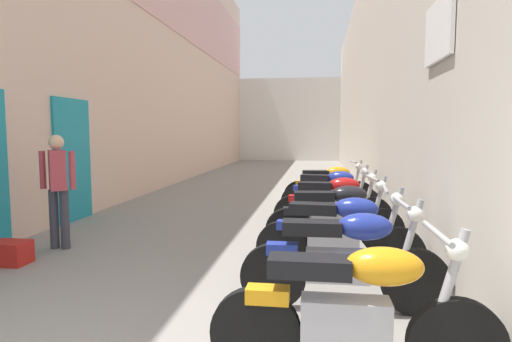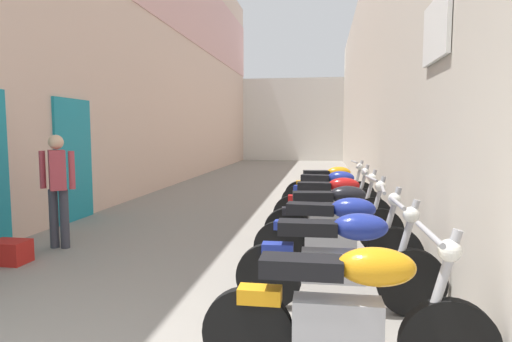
% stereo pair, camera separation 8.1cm
% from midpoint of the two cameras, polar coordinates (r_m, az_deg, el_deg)
% --- Properties ---
extents(ground_plane, '(38.37, 38.37, 0.00)m').
position_cam_midpoint_polar(ground_plane, '(10.91, 0.16, -3.21)').
color(ground_plane, gray).
extents(building_left, '(0.45, 22.37, 8.34)m').
position_cam_midpoint_polar(building_left, '(13.69, -11.45, 16.14)').
color(building_left, beige).
rests_on(building_left, ground).
extents(building_right, '(0.45, 22.37, 6.01)m').
position_cam_midpoint_polar(building_right, '(12.81, 15.19, 11.36)').
color(building_right, beige).
rests_on(building_right, ground).
extents(building_far_end, '(8.57, 2.00, 4.57)m').
position_cam_midpoint_polar(building_far_end, '(24.91, 5.16, 6.82)').
color(building_far_end, silver).
rests_on(building_far_end, ground).
extents(motorcycle_nearest, '(1.85, 0.58, 1.04)m').
position_cam_midpoint_polar(motorcycle_nearest, '(2.88, 12.93, -17.54)').
color(motorcycle_nearest, black).
rests_on(motorcycle_nearest, ground).
extents(motorcycle_second, '(1.85, 0.58, 1.04)m').
position_cam_midpoint_polar(motorcycle_second, '(3.93, 11.78, -11.26)').
color(motorcycle_second, black).
rests_on(motorcycle_second, ground).
extents(motorcycle_third, '(1.85, 0.58, 1.04)m').
position_cam_midpoint_polar(motorcycle_third, '(4.81, 11.24, -8.17)').
color(motorcycle_third, black).
rests_on(motorcycle_third, ground).
extents(motorcycle_fourth, '(1.85, 0.58, 1.04)m').
position_cam_midpoint_polar(motorcycle_fourth, '(5.77, 10.84, -5.91)').
color(motorcycle_fourth, black).
rests_on(motorcycle_fourth, ground).
extents(motorcycle_fifth, '(1.85, 0.58, 1.04)m').
position_cam_midpoint_polar(motorcycle_fifth, '(6.79, 10.55, -4.21)').
color(motorcycle_fifth, black).
rests_on(motorcycle_fifth, ground).
extents(motorcycle_sixth, '(1.84, 0.58, 1.04)m').
position_cam_midpoint_polar(motorcycle_sixth, '(7.91, 10.32, -2.87)').
color(motorcycle_sixth, black).
rests_on(motorcycle_sixth, ground).
extents(motorcycle_seventh, '(1.85, 0.58, 1.04)m').
position_cam_midpoint_polar(motorcycle_seventh, '(8.86, 10.17, -2.00)').
color(motorcycle_seventh, black).
rests_on(motorcycle_seventh, ground).
extents(pedestrian_mid_alley, '(0.52, 0.39, 1.57)m').
position_cam_midpoint_polar(pedestrian_mid_alley, '(6.43, -24.71, -1.40)').
color(pedestrian_mid_alley, '#383842').
rests_on(pedestrian_mid_alley, ground).
extents(plastic_crate, '(0.44, 0.32, 0.28)m').
position_cam_midpoint_polar(plastic_crate, '(6.09, -29.81, -9.40)').
color(plastic_crate, red).
rests_on(plastic_crate, ground).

